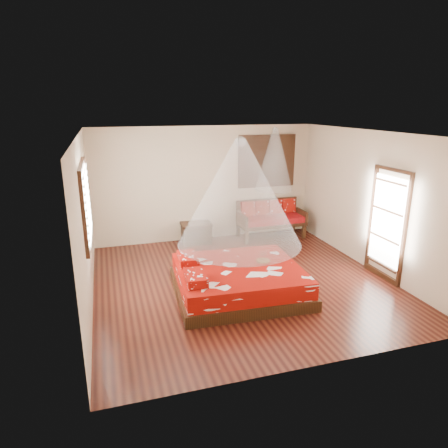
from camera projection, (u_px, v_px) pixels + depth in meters
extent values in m
cube|color=black|center=(242.00, 282.00, 7.72)|extent=(5.50, 5.50, 0.02)
cube|color=white|center=(244.00, 133.00, 6.91)|extent=(5.50, 5.50, 0.02)
cube|color=beige|center=(84.00, 224.00, 6.55)|extent=(0.02, 5.50, 2.80)
cube|color=beige|center=(371.00, 201.00, 8.09)|extent=(0.02, 5.50, 2.80)
cube|color=beige|center=(205.00, 184.00, 9.85)|extent=(5.50, 0.02, 2.80)
cube|color=beige|center=(319.00, 268.00, 4.79)|extent=(5.50, 0.02, 2.80)
cube|color=black|center=(239.00, 288.00, 7.22)|extent=(2.36, 2.16, 0.20)
cube|color=#960C04|center=(239.00, 275.00, 7.15)|extent=(2.26, 2.06, 0.30)
cube|color=#960C04|center=(196.00, 278.00, 6.49)|extent=(0.36, 0.61, 0.15)
cube|color=#960C04|center=(188.00, 259.00, 7.29)|extent=(0.36, 0.61, 0.15)
cube|color=black|center=(247.00, 236.00, 9.71)|extent=(0.08, 0.08, 0.42)
cube|color=black|center=(304.00, 230.00, 10.14)|extent=(0.08, 0.08, 0.42)
cube|color=black|center=(238.00, 229.00, 10.28)|extent=(0.08, 0.08, 0.42)
cube|color=black|center=(293.00, 223.00, 10.72)|extent=(0.08, 0.08, 0.42)
cube|color=black|center=(271.00, 223.00, 10.16)|extent=(1.68, 0.74, 0.08)
cube|color=#810B04|center=(271.00, 219.00, 10.13)|extent=(1.62, 0.68, 0.14)
cube|color=black|center=(267.00, 209.00, 10.39)|extent=(1.68, 0.06, 0.55)
cube|color=black|center=(242.00, 220.00, 9.90)|extent=(0.06, 0.74, 0.30)
cube|color=black|center=(300.00, 215.00, 10.34)|extent=(0.06, 0.74, 0.30)
cube|color=#960C04|center=(248.00, 209.00, 10.10)|extent=(0.35, 0.19, 0.37)
cube|color=#960C04|center=(262.00, 208.00, 10.20)|extent=(0.35, 0.19, 0.37)
cube|color=#960C04|center=(275.00, 207.00, 10.31)|extent=(0.35, 0.19, 0.37)
cube|color=#960C04|center=(288.00, 206.00, 10.41)|extent=(0.35, 0.19, 0.37)
cube|color=black|center=(196.00, 234.00, 9.81)|extent=(0.70, 0.51, 0.45)
cube|color=black|center=(196.00, 224.00, 9.74)|extent=(0.74, 0.55, 0.05)
cube|color=black|center=(267.00, 161.00, 10.11)|extent=(1.52, 0.06, 1.32)
cube|color=black|center=(267.00, 161.00, 10.10)|extent=(1.35, 0.04, 1.10)
cube|color=black|center=(85.00, 203.00, 6.66)|extent=(0.08, 1.74, 1.34)
cube|color=silver|center=(88.00, 203.00, 6.67)|extent=(0.04, 1.54, 1.10)
cube|color=black|center=(387.00, 226.00, 7.63)|extent=(0.08, 1.02, 2.16)
cube|color=white|center=(387.00, 221.00, 7.59)|extent=(0.03, 0.82, 1.70)
cylinder|color=brown|center=(263.00, 261.00, 7.36)|extent=(0.25, 0.25, 0.03)
cone|color=white|center=(240.00, 193.00, 6.71)|extent=(2.15, 2.15, 1.80)
cone|color=white|center=(274.00, 160.00, 9.65)|extent=(0.92, 0.92, 1.50)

